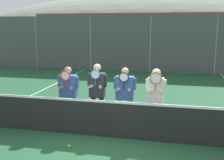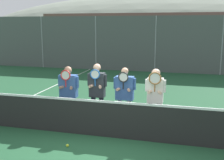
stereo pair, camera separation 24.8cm
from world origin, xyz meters
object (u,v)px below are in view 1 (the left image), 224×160
(player_center_left, at_px, (97,90))
(tennis_ball_on_court, at_px, (69,146))
(player_leftmost, at_px, (68,90))
(car_far_left, at_px, (60,50))
(player_rightmost, at_px, (156,95))
(player_center_right, at_px, (125,93))
(car_center, at_px, (206,53))
(car_left_of_center, at_px, (129,52))

(player_center_left, relative_size, tennis_ball_on_court, 26.26)
(player_leftmost, bearing_deg, tennis_ball_on_court, -68.59)
(player_leftmost, xyz_separation_m, car_far_left, (-5.69, 12.60, -0.08))
(player_rightmost, bearing_deg, player_center_right, 170.33)
(car_center, bearing_deg, tennis_ball_on_court, -106.96)
(car_left_of_center, xyz_separation_m, car_center, (5.25, 0.22, 0.03))
(player_center_left, bearing_deg, player_rightmost, -3.08)
(player_rightmost, xyz_separation_m, tennis_ball_on_court, (-1.88, -1.43, -1.00))
(player_leftmost, bearing_deg, car_center, 69.01)
(car_center, bearing_deg, player_leftmost, -110.99)
(player_rightmost, distance_m, car_center, 13.03)
(player_center_right, bearing_deg, car_center, 75.36)
(player_center_left, relative_size, player_center_right, 1.05)
(tennis_ball_on_court, bearing_deg, player_rightmost, 37.17)
(player_center_right, bearing_deg, player_leftmost, -175.49)
(car_left_of_center, bearing_deg, player_rightmost, -77.48)
(player_leftmost, height_order, car_left_of_center, car_left_of_center)
(player_rightmost, height_order, car_far_left, car_far_left)
(player_rightmost, distance_m, car_far_left, 15.02)
(player_rightmost, xyz_separation_m, car_left_of_center, (-2.79, 12.58, -0.11))
(car_far_left, relative_size, car_left_of_center, 1.10)
(player_center_right, relative_size, player_rightmost, 0.99)
(car_center, bearing_deg, player_center_right, -104.64)
(car_far_left, height_order, tennis_ball_on_court, car_far_left)
(player_center_left, bearing_deg, player_center_right, 4.28)
(player_center_right, relative_size, car_left_of_center, 0.40)
(player_leftmost, height_order, car_center, car_center)
(car_far_left, relative_size, car_center, 1.04)
(player_leftmost, xyz_separation_m, player_rightmost, (2.45, -0.02, 0.02))
(player_center_left, height_order, car_left_of_center, car_left_of_center)
(player_center_left, xyz_separation_m, tennis_ball_on_court, (-0.26, -1.51, -1.01))
(car_far_left, bearing_deg, car_left_of_center, -0.51)
(player_center_right, distance_m, car_far_left, 14.45)
(player_leftmost, xyz_separation_m, car_center, (4.90, 12.78, -0.06))
(player_rightmost, bearing_deg, tennis_ball_on_court, -142.83)
(player_rightmost, xyz_separation_m, car_center, (2.46, 12.80, -0.08))
(car_far_left, distance_m, car_left_of_center, 5.35)
(player_rightmost, height_order, tennis_ball_on_court, player_rightmost)
(car_left_of_center, relative_size, car_center, 0.94)
(player_center_right, height_order, car_center, car_center)
(player_leftmost, distance_m, car_center, 13.69)
(player_center_right, relative_size, car_center, 0.38)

